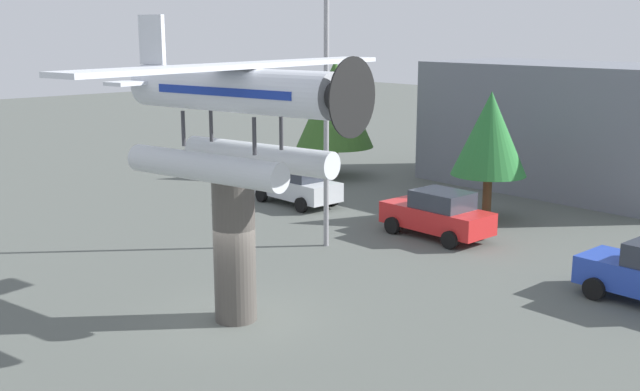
{
  "coord_description": "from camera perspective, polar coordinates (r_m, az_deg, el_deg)",
  "views": [
    {
      "loc": [
        15.48,
        -11.06,
        7.5
      ],
      "look_at": [
        0.0,
        3.0,
        2.92
      ],
      "focal_mm": 42.57,
      "sensor_mm": 36.0,
      "label": 1
    }
  ],
  "objects": [
    {
      "name": "tree_east",
      "position": [
        30.73,
        12.66,
        4.53
      ],
      "size": [
        2.99,
        2.99,
        5.15
      ],
      "color": "brown",
      "rests_on": "ground"
    },
    {
      "name": "ground_plane",
      "position": [
        20.45,
        -6.32,
        -9.23
      ],
      "size": [
        140.0,
        140.0,
        0.0
      ],
      "primitive_type": "plane",
      "color": "#515651"
    },
    {
      "name": "car_near_silver",
      "position": [
        33.14,
        -1.71,
        0.84
      ],
      "size": [
        4.2,
        2.02,
        1.76
      ],
      "rotation": [
        0.0,
        0.0,
        3.14
      ],
      "color": "silver",
      "rests_on": "ground"
    },
    {
      "name": "floatplane_monument",
      "position": [
        19.03,
        -6.42,
        6.43
      ],
      "size": [
        7.14,
        10.41,
        4.0
      ],
      "rotation": [
        0.0,
        0.0,
        0.2
      ],
      "color": "silver",
      "rests_on": "display_pedestal"
    },
    {
      "name": "tree_west",
      "position": [
        39.09,
        1.13,
        6.91
      ],
      "size": [
        4.0,
        4.0,
        6.01
      ],
      "color": "brown",
      "rests_on": "ground"
    },
    {
      "name": "car_mid_red",
      "position": [
        28.19,
        8.84,
        -1.36
      ],
      "size": [
        4.2,
        2.02,
        1.76
      ],
      "rotation": [
        0.0,
        0.0,
        3.14
      ],
      "color": "red",
      "rests_on": "ground"
    },
    {
      "name": "streetlight_primary",
      "position": [
        25.89,
        0.75,
        6.88
      ],
      "size": [
        1.84,
        0.28,
        8.75
      ],
      "color": "gray",
      "rests_on": "ground"
    },
    {
      "name": "storefront_building",
      "position": [
        38.25,
        18.2,
        4.96
      ],
      "size": [
        13.04,
        6.99,
        5.95
      ],
      "primitive_type": "cube",
      "color": "slate",
      "rests_on": "ground"
    },
    {
      "name": "display_pedestal",
      "position": [
        19.82,
        -6.45,
        -4.0
      ],
      "size": [
        1.1,
        1.1,
        3.89
      ],
      "primitive_type": "cylinder",
      "color": "#4C4742",
      "rests_on": "ground"
    }
  ]
}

